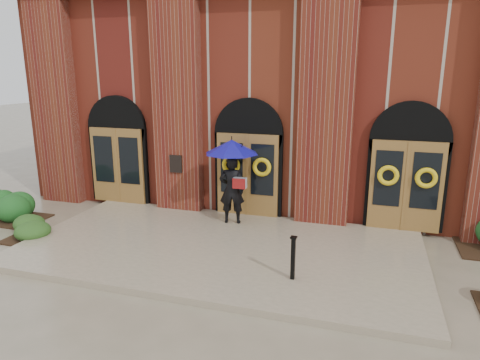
% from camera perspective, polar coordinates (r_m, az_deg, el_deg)
% --- Properties ---
extents(ground, '(90.00, 90.00, 0.00)m').
position_cam_1_polar(ground, '(10.94, -3.07, -9.70)').
color(ground, gray).
rests_on(ground, ground).
extents(landing, '(10.00, 5.30, 0.15)m').
position_cam_1_polar(landing, '(11.04, -2.81, -9.04)').
color(landing, tan).
rests_on(landing, ground).
extents(church_building, '(16.20, 12.53, 7.00)m').
position_cam_1_polar(church_building, '(18.51, 6.37, 11.28)').
color(church_building, '#5F2514').
rests_on(church_building, ground).
extents(man_with_umbrella, '(1.80, 1.80, 2.44)m').
position_cam_1_polar(man_with_umbrella, '(12.11, -1.09, 1.97)').
color(man_with_umbrella, black).
rests_on(man_with_umbrella, landing).
extents(metal_post, '(0.14, 0.14, 0.96)m').
position_cam_1_polar(metal_post, '(9.20, 7.09, -10.14)').
color(metal_post, black).
rests_on(metal_post, landing).
extents(hedge_front_left, '(1.32, 1.13, 0.47)m').
position_cam_1_polar(hedge_front_left, '(13.02, -25.69, -6.06)').
color(hedge_front_left, '#254919').
rests_on(hedge_front_left, ground).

